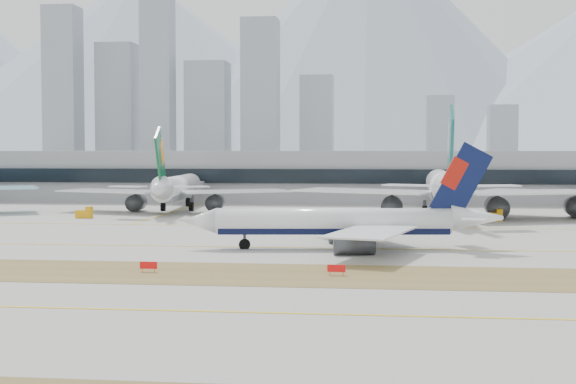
# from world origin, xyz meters

# --- Properties ---
(ground) EXTENTS (3000.00, 3000.00, 0.00)m
(ground) POSITION_xyz_m (0.00, 0.00, 0.00)
(ground) COLOR #A39F98
(ground) RESTS_ON ground
(apron_markings) EXTENTS (360.00, 122.22, 0.06)m
(apron_markings) POSITION_xyz_m (0.00, -53.95, 0.02)
(apron_markings) COLOR brown
(apron_markings) RESTS_ON ground
(taxiing_airliner) EXTENTS (49.74, 42.98, 16.71)m
(taxiing_airliner) POSITION_xyz_m (15.74, -5.50, 4.03)
(taxiing_airliner) COLOR white
(taxiing_airliner) RESTS_ON ground
(widebody_eva) EXTENTS (58.18, 57.08, 20.79)m
(widebody_eva) POSITION_xyz_m (-29.40, 66.64, 5.53)
(widebody_eva) COLOR white
(widebody_eva) RESTS_ON ground
(widebody_cathay) EXTENTS (68.55, 66.93, 24.43)m
(widebody_cathay) POSITION_xyz_m (35.41, 54.78, 6.49)
(widebody_cathay) COLOR white
(widebody_cathay) RESTS_ON ground
(terminal) EXTENTS (280.00, 43.10, 15.00)m
(terminal) POSITION_xyz_m (0.00, 114.84, 7.50)
(terminal) COLOR gray
(terminal) RESTS_ON ground
(hold_sign_left) EXTENTS (2.20, 0.15, 1.35)m
(hold_sign_left) POSITION_xyz_m (-7.65, -32.00, 0.88)
(hold_sign_left) COLOR red
(hold_sign_left) RESTS_ON ground
(hold_sign_right) EXTENTS (2.20, 0.15, 1.35)m
(hold_sign_right) POSITION_xyz_m (15.77, -32.00, 0.88)
(hold_sign_right) COLOR red
(hold_sign_right) RESTS_ON ground
(gse_b) EXTENTS (3.55, 2.00, 2.60)m
(gse_b) POSITION_xyz_m (-44.59, 44.00, 1.05)
(gse_b) COLOR orange
(gse_b) RESTS_ON ground
(gse_c) EXTENTS (3.55, 2.00, 2.60)m
(gse_c) POSITION_xyz_m (45.52, 46.56, 1.05)
(gse_c) COLOR orange
(gse_c) RESTS_ON ground
(city_skyline) EXTENTS (342.00, 49.80, 140.00)m
(city_skyline) POSITION_xyz_m (-106.76, 453.42, 49.80)
(city_skyline) COLOR gray
(city_skyline) RESTS_ON ground
(mountain_ridge) EXTENTS (2830.00, 1120.00, 470.00)m
(mountain_ridge) POSITION_xyz_m (33.00, 1404.14, 181.85)
(mountain_ridge) COLOR #9EA8B7
(mountain_ridge) RESTS_ON ground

